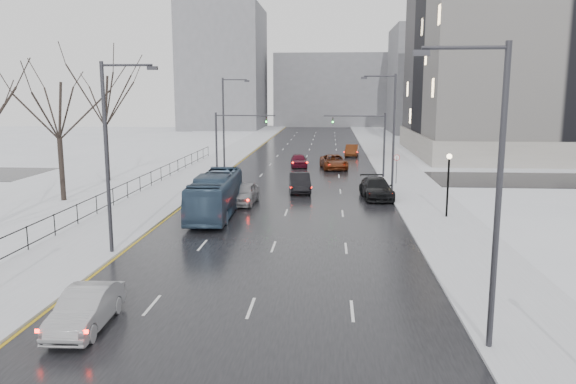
% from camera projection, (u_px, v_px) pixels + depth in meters
% --- Properties ---
extents(road, '(16.00, 150.00, 0.04)m').
position_uv_depth(road, '(305.00, 163.00, 68.36)').
color(road, black).
rests_on(road, ground).
extents(cross_road, '(130.00, 10.00, 0.04)m').
position_uv_depth(cross_road, '(299.00, 177.00, 56.58)').
color(cross_road, black).
rests_on(cross_road, ground).
extents(sidewalk_left, '(5.00, 150.00, 0.16)m').
position_uv_depth(sidewalk_left, '(220.00, 161.00, 69.12)').
color(sidewalk_left, silver).
rests_on(sidewalk_left, ground).
extents(sidewalk_right, '(5.00, 150.00, 0.16)m').
position_uv_depth(sidewalk_right, '(392.00, 163.00, 67.58)').
color(sidewalk_right, silver).
rests_on(sidewalk_right, ground).
extents(park_strip, '(14.00, 150.00, 0.12)m').
position_uv_depth(park_strip, '(144.00, 161.00, 69.83)').
color(park_strip, white).
rests_on(park_strip, ground).
extents(tree_park_d, '(8.75, 8.75, 12.50)m').
position_uv_depth(tree_park_d, '(64.00, 201.00, 44.15)').
color(tree_park_d, black).
rests_on(tree_park_d, ground).
extents(tree_park_e, '(9.45, 9.45, 13.50)m').
position_uv_depth(tree_park_e, '(108.00, 182.00, 54.00)').
color(tree_park_e, black).
rests_on(tree_park_e, ground).
extents(iron_fence, '(0.06, 70.00, 1.30)m').
position_uv_depth(iron_fence, '(102.00, 201.00, 39.71)').
color(iron_fence, black).
rests_on(iron_fence, sidewalk_left).
extents(streetlight_r_near, '(2.95, 0.25, 10.00)m').
position_uv_depth(streetlight_r_near, '(492.00, 184.00, 17.69)').
color(streetlight_r_near, '#2D2D33').
rests_on(streetlight_r_near, ground).
extents(streetlight_r_mid, '(2.95, 0.25, 10.00)m').
position_uv_depth(streetlight_r_mid, '(391.00, 127.00, 47.15)').
color(streetlight_r_mid, '#2D2D33').
rests_on(streetlight_r_mid, ground).
extents(streetlight_l_near, '(2.95, 0.25, 10.00)m').
position_uv_depth(streetlight_l_near, '(111.00, 149.00, 28.71)').
color(streetlight_l_near, '#2D2D33').
rests_on(streetlight_l_near, ground).
extents(streetlight_l_far, '(2.95, 0.25, 10.00)m').
position_uv_depth(streetlight_l_far, '(226.00, 119.00, 60.13)').
color(streetlight_l_far, '#2D2D33').
rests_on(streetlight_l_far, ground).
extents(lamppost_r_mid, '(0.36, 0.36, 4.28)m').
position_uv_depth(lamppost_r_mid, '(448.00, 176.00, 37.59)').
color(lamppost_r_mid, black).
rests_on(lamppost_r_mid, sidewalk_right).
extents(mast_signal_right, '(6.10, 0.33, 6.50)m').
position_uv_depth(mast_signal_right, '(373.00, 137.00, 55.33)').
color(mast_signal_right, '#2D2D33').
rests_on(mast_signal_right, ground).
extents(mast_signal_left, '(6.10, 0.33, 6.50)m').
position_uv_depth(mast_signal_left, '(227.00, 136.00, 56.40)').
color(mast_signal_left, '#2D2D33').
rests_on(mast_signal_left, ground).
extents(no_uturn_sign, '(0.60, 0.06, 2.70)m').
position_uv_depth(no_uturn_sign, '(397.00, 160.00, 51.58)').
color(no_uturn_sign, '#2D2D33').
rests_on(no_uturn_sign, sidewalk_right).
extents(civic_building, '(41.00, 31.00, 24.80)m').
position_uv_depth(civic_building, '(568.00, 72.00, 75.61)').
color(civic_building, gray).
rests_on(civic_building, ground).
extents(bldg_far_right, '(24.00, 20.00, 22.00)m').
position_uv_depth(bldg_far_right, '(449.00, 80.00, 118.39)').
color(bldg_far_right, slate).
rests_on(bldg_far_right, ground).
extents(bldg_far_left, '(18.00, 22.00, 28.00)m').
position_uv_depth(bldg_far_left, '(224.00, 69.00, 131.36)').
color(bldg_far_left, slate).
rests_on(bldg_far_left, ground).
extents(bldg_far_center, '(30.00, 18.00, 18.00)m').
position_uv_depth(bldg_far_center, '(334.00, 90.00, 145.05)').
color(bldg_far_center, slate).
rests_on(bldg_far_center, ground).
extents(sedan_left_near, '(1.71, 4.44, 1.44)m').
position_uv_depth(sedan_left_near, '(86.00, 309.00, 20.24)').
color(sedan_left_near, gray).
rests_on(sedan_left_near, road).
extents(bus, '(2.83, 10.56, 2.92)m').
position_uv_depth(bus, '(216.00, 195.00, 38.74)').
color(bus, '#30455D').
rests_on(bus, road).
extents(sedan_center_near, '(2.20, 4.93, 1.65)m').
position_uv_depth(sedan_center_near, '(243.00, 193.00, 42.85)').
color(sedan_center_near, gray).
rests_on(sedan_center_near, road).
extents(sedan_right_near, '(2.22, 5.06, 1.62)m').
position_uv_depth(sedan_right_near, '(300.00, 183.00, 48.03)').
color(sedan_right_near, black).
rests_on(sedan_right_near, road).
extents(sedan_right_cross, '(3.41, 6.03, 1.59)m').
position_uv_depth(sedan_right_cross, '(334.00, 162.00, 62.59)').
color(sedan_right_cross, '#5C260F').
rests_on(sedan_right_cross, road).
extents(sedan_right_far, '(2.73, 5.80, 1.64)m').
position_uv_depth(sedan_right_far, '(376.00, 188.00, 45.18)').
color(sedan_right_far, black).
rests_on(sedan_right_far, road).
extents(sedan_center_far, '(2.27, 4.58, 1.50)m').
position_uv_depth(sedan_center_far, '(299.00, 160.00, 64.39)').
color(sedan_center_far, '#500D1E').
rests_on(sedan_center_far, road).
extents(sedan_right_distant, '(2.13, 4.84, 1.55)m').
position_uv_depth(sedan_right_distant, '(352.00, 150.00, 75.23)').
color(sedan_right_distant, '#4B200C').
rests_on(sedan_right_distant, road).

